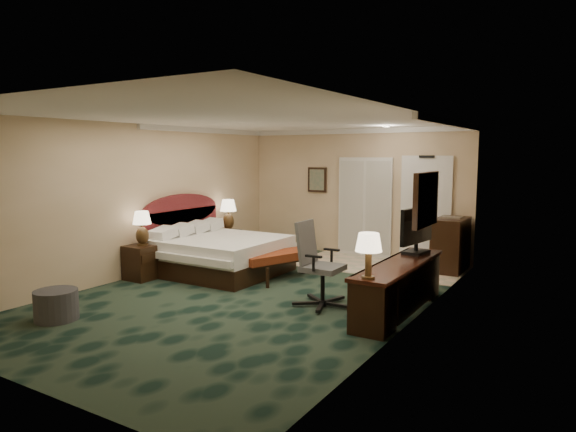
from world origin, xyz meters
The scene contains 25 objects.
floor centered at (0.00, 0.00, 0.00)m, with size 5.00×7.50×0.00m, color black.
ceiling centered at (0.00, 0.00, 2.70)m, with size 5.00×7.50×0.00m, color white.
wall_back centered at (0.00, 3.75, 1.35)m, with size 5.00×0.00×2.70m, color tan.
wall_front centered at (0.00, -3.75, 1.35)m, with size 5.00×0.00×2.70m, color tan.
wall_left centered at (-2.50, 0.00, 1.35)m, with size 0.00×7.50×2.70m, color tan.
wall_right centered at (2.50, 0.00, 1.35)m, with size 0.00×7.50×2.70m, color tan.
crown_molding centered at (0.00, 0.00, 2.65)m, with size 5.00×7.50×0.10m, color silver, non-canonical shape.
tile_patch centered at (0.90, 2.90, 0.01)m, with size 3.20×1.70×0.01m, color beige.
headboard centered at (-2.44, 1.00, 0.70)m, with size 0.12×2.00×1.40m, color #521012, non-canonical shape.
entry_door centered at (1.55, 3.72, 1.05)m, with size 1.02×0.06×2.18m, color silver.
closet_doors centered at (0.25, 3.71, 1.05)m, with size 1.20×0.06×2.10m, color beige.
wall_art centered at (-0.90, 3.71, 1.60)m, with size 0.45×0.06×0.55m, color #466358.
wall_mirror centered at (2.46, 0.60, 1.55)m, with size 0.05×0.95×0.75m, color white.
bed centered at (-1.36, 0.87, 0.33)m, with size 2.07×1.92×0.66m, color white.
nightstand_near centered at (-2.24, -0.21, 0.30)m, with size 0.48×0.55×0.60m, color black.
nightstand_far centered at (-2.26, 2.16, 0.28)m, with size 0.45×0.51×0.56m, color black.
lamp_near centered at (-2.23, -0.20, 0.89)m, with size 0.32×0.32×0.59m, color black, non-canonical shape.
lamp_far centered at (-2.22, 2.19, 0.88)m, with size 0.35×0.35×0.65m, color black, non-canonical shape.
bed_bench centered at (-0.23, 1.01, 0.23)m, with size 0.48×1.39×0.47m, color #65210D.
ottoman centered at (-1.51, -2.38, 0.20)m, with size 0.56×0.56×0.40m, color #353535.
desk centered at (2.22, 0.28, 0.35)m, with size 0.52×2.42×0.70m, color black.
tv centered at (2.22, 1.00, 1.04)m, with size 0.08×0.89×0.70m, color black.
desk_lamp centered at (2.20, -0.78, 0.98)m, with size 0.32×0.32×0.56m, color black, non-canonical shape.
desk_chair centered at (1.18, 0.00, 0.61)m, with size 0.71×0.66×1.22m, color #59595A, non-canonical shape.
minibar centered at (2.19, 3.20, 0.50)m, with size 0.52×0.94×0.99m, color black.
Camera 1 is at (4.50, -6.38, 2.17)m, focal length 32.00 mm.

